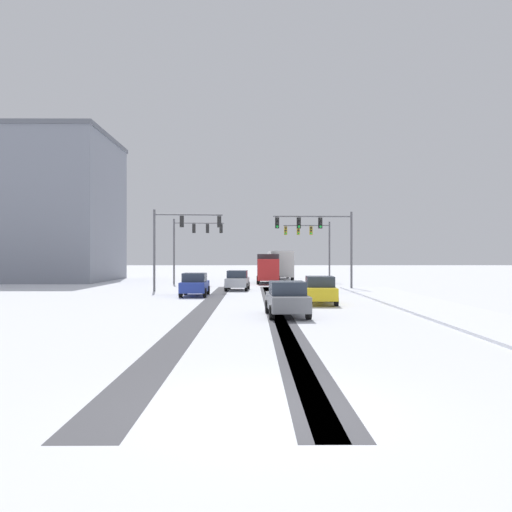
{
  "coord_description": "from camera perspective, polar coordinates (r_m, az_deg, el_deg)",
  "views": [
    {
      "loc": [
        -0.22,
        -9.1,
        2.76
      ],
      "look_at": [
        0.0,
        24.35,
        2.8
      ],
      "focal_mm": 35.32,
      "sensor_mm": 36.0,
      "label": 1
    }
  ],
  "objects": [
    {
      "name": "office_building_far_left_block",
      "position": [
        64.25,
        -26.21,
        4.86
      ],
      "size": [
        23.57,
        14.92,
        16.52
      ],
      "color": "gray",
      "rests_on": "ground"
    },
    {
      "name": "traffic_signal_near_right",
      "position": [
        42.19,
        7.26,
        2.72
      ],
      "size": [
        6.64,
        0.6,
        6.5
      ],
      "color": "#56565B",
      "rests_on": "ground"
    },
    {
      "name": "traffic_signal_far_left",
      "position": [
        50.39,
        -7.05,
        2.2
      ],
      "size": [
        4.99,
        0.58,
        6.5
      ],
      "color": "#56565B",
      "rests_on": "ground"
    },
    {
      "name": "wheel_track_left_lane",
      "position": [
        26.76,
        -5.82,
        -5.98
      ],
      "size": [
        1.14,
        38.27,
        0.01
      ],
      "primitive_type": "cube",
      "color": "#4C4C51",
      "rests_on": "ground"
    },
    {
      "name": "sidewalk_kerb_right",
      "position": [
        26.71,
        20.91,
        -5.87
      ],
      "size": [
        4.0,
        38.27,
        0.12
      ],
      "primitive_type": "cube",
      "color": "white",
      "rests_on": "ground"
    },
    {
      "name": "car_yellow_cab_third",
      "position": [
        29.56,
        7.23,
        -3.84
      ],
      "size": [
        1.98,
        4.17,
        1.62
      ],
      "color": "yellow",
      "rests_on": "ground"
    },
    {
      "name": "box_truck_delivery",
      "position": [
        52.23,
        1.38,
        -1.3
      ],
      "size": [
        2.43,
        7.45,
        3.02
      ],
      "color": "red",
      "rests_on": "ground"
    },
    {
      "name": "bus_oncoming",
      "position": [
        60.21,
        2.71,
        -0.8
      ],
      "size": [
        2.72,
        11.01,
        3.38
      ],
      "color": "silver",
      "rests_on": "ground"
    },
    {
      "name": "car_grey_fourth",
      "position": [
        23.37,
        3.54,
        -4.84
      ],
      "size": [
        1.97,
        4.17,
        1.62
      ],
      "color": "slate",
      "rests_on": "ground"
    },
    {
      "name": "wheel_track_right_lane",
      "position": [
        26.66,
        1.92,
        -6.0
      ],
      "size": [
        0.8,
        38.27,
        0.01
      ],
      "primitive_type": "cube",
      "color": "#4C4C51",
      "rests_on": "ground"
    },
    {
      "name": "ground_plane",
      "position": [
        9.51,
        1.01,
        -16.95
      ],
      "size": [
        300.0,
        300.0,
        0.0
      ],
      "primitive_type": "plane",
      "color": "silver"
    },
    {
      "name": "traffic_signal_near_left",
      "position": [
        40.54,
        -8.81,
        2.56
      ],
      "size": [
        5.48,
        0.76,
        6.5
      ],
      "color": "#56565B",
      "rests_on": "ground"
    },
    {
      "name": "car_blue_second",
      "position": [
        35.4,
        -6.95,
        -3.21
      ],
      "size": [
        1.84,
        4.1,
        1.62
      ],
      "color": "#233899",
      "rests_on": "ground"
    },
    {
      "name": "wheel_track_center",
      "position": [
        26.67,
        2.58,
        -6.0
      ],
      "size": [
        0.9,
        38.27,
        0.01
      ],
      "primitive_type": "cube",
      "color": "#4C4C51",
      "rests_on": "ground"
    },
    {
      "name": "car_silver_lead",
      "position": [
        41.32,
        -2.12,
        -2.76
      ],
      "size": [
        2.01,
        4.19,
        1.62
      ],
      "color": "#B7BABF",
      "rests_on": "ground"
    },
    {
      "name": "traffic_signal_far_right",
      "position": [
        54.34,
        6.25,
        2.04
      ],
      "size": [
        5.04,
        0.48,
        6.5
      ],
      "color": "#56565B",
      "rests_on": "ground"
    }
  ]
}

